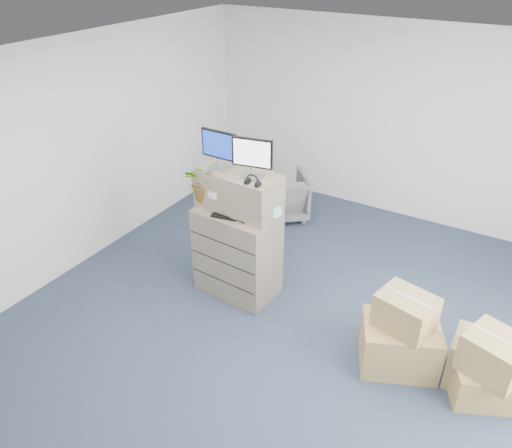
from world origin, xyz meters
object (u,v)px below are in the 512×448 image
Objects in this scene: filing_cabinet_lower at (237,252)px; office_chair at (281,194)px; monitor_right at (252,156)px; keyboard at (233,216)px; potted_plant at (205,187)px; monitor_left at (219,148)px; water_bottle at (245,203)px.

filing_cabinet_lower is 1.93m from office_chair.
monitor_right is 0.96× the size of keyboard.
filing_cabinet_lower is at bearing 10.28° from potted_plant.
potted_plant reaches higher than office_chair.
keyboard is at bearing 62.16° from office_chair.
monitor_right is at bearing 8.91° from potted_plant.
monitor_left reaches higher than keyboard.
potted_plant is (-0.36, -0.07, 0.78)m from filing_cabinet_lower.
potted_plant is at bearing 51.16° from office_chair.
water_bottle is (0.11, 0.01, 0.68)m from filing_cabinet_lower.
office_chair is (-0.43, 1.88, -0.16)m from filing_cabinet_lower.
potted_plant is 2.16m from office_chair.
monitor_right is 0.73m from potted_plant.
water_bottle is at bearing 6.12° from filing_cabinet_lower.
monitor_right reaches higher than water_bottle.
filing_cabinet_lower is 3.85× the size of water_bottle.
water_bottle is at bearing -179.82° from monitor_right.
keyboard is at bearing -127.52° from water_bottle.
potted_plant is at bearing -166.20° from filing_cabinet_lower.
keyboard reaches higher than filing_cabinet_lower.
water_bottle is (-0.08, -0.02, -0.56)m from monitor_right.
monitor_left is 0.49m from potted_plant.
keyboard is (0.26, -0.15, -0.69)m from monitor_left.
water_bottle reaches higher than filing_cabinet_lower.
filing_cabinet_lower is 1.26m from monitor_left.
office_chair is at bearing 106.52° from filing_cabinet_lower.
office_chair is at bearing 97.46° from monitor_right.
monitor_right is 1.57× the size of water_bottle.
keyboard is 0.19m from water_bottle.
monitor_right is 0.87× the size of potted_plant.
monitor_left reaches higher than potted_plant.
monitor_left is 0.75m from keyboard.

